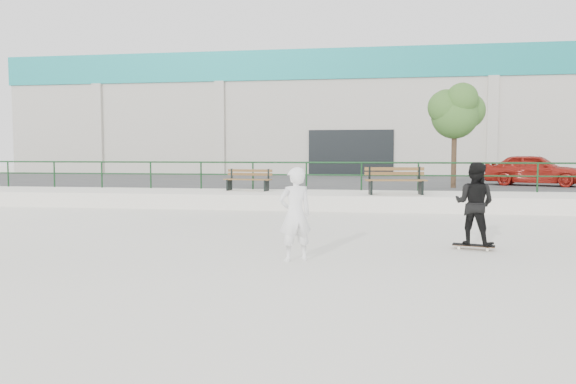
% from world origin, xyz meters
% --- Properties ---
extents(ground, '(120.00, 120.00, 0.00)m').
position_xyz_m(ground, '(0.00, 0.00, 0.00)').
color(ground, beige).
rests_on(ground, ground).
extents(ledge, '(30.00, 3.00, 0.50)m').
position_xyz_m(ledge, '(0.00, 9.50, 0.25)').
color(ledge, silver).
rests_on(ledge, ground).
extents(parking_strip, '(60.00, 14.00, 0.50)m').
position_xyz_m(parking_strip, '(0.00, 18.00, 0.25)').
color(parking_strip, '#343434').
rests_on(parking_strip, ground).
extents(railing, '(28.00, 0.06, 1.03)m').
position_xyz_m(railing, '(-0.00, 10.80, 1.24)').
color(railing, '#153A1C').
rests_on(railing, ledge).
extents(commercial_building, '(44.20, 16.33, 8.00)m').
position_xyz_m(commercial_building, '(-0.00, 31.99, 4.58)').
color(commercial_building, '#BCB8A9').
rests_on(commercial_building, ground).
extents(bench_left, '(1.73, 0.67, 0.78)m').
position_xyz_m(bench_left, '(-3.00, 10.03, 0.88)').
color(bench_left, brown).
rests_on(bench_left, ledge).
extents(bench_right, '(2.02, 0.84, 0.90)m').
position_xyz_m(bench_right, '(2.14, 9.01, 0.95)').
color(bench_right, brown).
rests_on(bench_right, ledge).
extents(tree, '(2.24, 1.99, 3.97)m').
position_xyz_m(tree, '(4.50, 12.84, 3.48)').
color(tree, '#4B3525').
rests_on(tree, parking_strip).
extents(red_car, '(4.16, 2.93, 1.31)m').
position_xyz_m(red_car, '(7.97, 14.89, 1.16)').
color(red_car, maroon).
rests_on(red_car, parking_strip).
extents(skateboard, '(0.81, 0.39, 0.09)m').
position_xyz_m(skateboard, '(3.41, 1.61, 0.07)').
color(skateboard, black).
rests_on(skateboard, ground).
extents(standing_skater, '(0.96, 0.88, 1.59)m').
position_xyz_m(standing_skater, '(3.41, 1.61, 0.89)').
color(standing_skater, black).
rests_on(standing_skater, skateboard).
extents(seated_skater, '(0.70, 0.63, 1.62)m').
position_xyz_m(seated_skater, '(0.17, -0.07, 0.81)').
color(seated_skater, white).
rests_on(seated_skater, ground).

